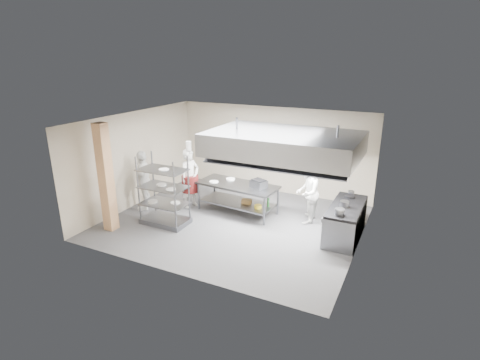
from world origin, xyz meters
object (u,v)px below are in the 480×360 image
at_px(island, 237,198).
at_px(cooking_range, 345,222).
at_px(pass_rack, 164,191).
at_px(chef_plating, 144,180).
at_px(griddle, 259,184).
at_px(chef_head, 190,178).
at_px(chef_line, 307,192).
at_px(stockpot, 344,204).

relative_size(island, cooking_range, 1.25).
bearing_deg(pass_rack, chef_plating, 153.09).
distance_m(island, pass_rack, 2.31).
xyz_separation_m(pass_rack, griddle, (2.20, 1.68, 0.01)).
height_order(cooking_range, chef_head, chef_head).
xyz_separation_m(island, cooking_range, (3.34, -0.24, -0.04)).
height_order(pass_rack, chef_plating, pass_rack).
height_order(pass_rack, chef_line, pass_rack).
xyz_separation_m(island, stockpot, (3.29, -0.38, 0.53)).
bearing_deg(chef_plating, pass_rack, 35.79).
bearing_deg(chef_line, pass_rack, -67.72).
distance_m(chef_head, stockpot, 4.84).
xyz_separation_m(chef_head, chef_line, (3.68, 0.47, -0.03)).
bearing_deg(chef_head, chef_line, -66.03).
relative_size(cooking_range, griddle, 4.50).
distance_m(pass_rack, chef_line, 4.09).
height_order(chef_head, chef_plating, chef_plating).
height_order(chef_head, griddle, chef_head).
relative_size(island, pass_rack, 1.24).
bearing_deg(pass_rack, cooking_range, 16.47).
relative_size(chef_head, stockpot, 8.02).
xyz_separation_m(cooking_range, chef_head, (-4.89, -0.01, 0.52)).
distance_m(cooking_range, chef_plating, 6.15).
height_order(cooking_range, chef_plating, chef_plating).
height_order(island, chef_head, chef_head).
bearing_deg(griddle, pass_rack, -120.72).
xyz_separation_m(island, chef_line, (2.12, 0.22, 0.45)).
bearing_deg(stockpot, chef_head, 178.45).
relative_size(chef_head, griddle, 4.22).
height_order(cooking_range, griddle, griddle).
bearing_deg(pass_rack, griddle, 37.23).
bearing_deg(island, chef_line, 11.07).
bearing_deg(griddle, stockpot, 13.57).
height_order(griddle, stockpot, griddle).
distance_m(chef_head, chef_line, 3.71).
bearing_deg(chef_head, griddle, -66.97).
bearing_deg(cooking_range, stockpot, -108.35).
bearing_deg(cooking_range, chef_line, 159.07).
height_order(island, stockpot, stockpot).
bearing_deg(chef_line, stockpot, 57.30).
xyz_separation_m(cooking_range, chef_plating, (-6.08, -0.80, 0.52)).
height_order(chef_line, stockpot, chef_line).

